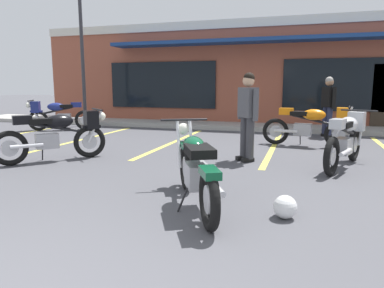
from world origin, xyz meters
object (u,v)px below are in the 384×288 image
object	(u,v)px
motorcycle_foreground_classic	(196,168)
motorcycle_red_sportbike	(312,125)
parking_lot_lamp_post	(79,23)
motorcycle_silver_naked	(347,137)
motorcycle_green_cafe_racer	(58,134)
motorcycle_blue_standard	(58,114)
person_near_building	(248,111)
helmet_on_pavement	(285,207)
person_in_shorts_foreground	(328,103)

from	to	relation	value
motorcycle_foreground_classic	motorcycle_red_sportbike	distance (m)	5.02
parking_lot_lamp_post	motorcycle_foreground_classic	bearing A→B (deg)	-47.80
motorcycle_red_sportbike	motorcycle_silver_naked	xyz separation A→B (m)	(0.56, -2.01, 0.00)
motorcycle_green_cafe_racer	parking_lot_lamp_post	xyz separation A→B (m)	(-2.96, 5.18, 2.99)
motorcycle_silver_naked	motorcycle_blue_standard	world-z (taller)	same
motorcycle_foreground_classic	person_near_building	distance (m)	2.82
motorcycle_red_sportbike	motorcycle_green_cafe_racer	world-z (taller)	same
motorcycle_blue_standard	helmet_on_pavement	bearing A→B (deg)	-37.79
motorcycle_foreground_classic	motorcycle_blue_standard	xyz separation A→B (m)	(-6.36, 5.65, 0.07)
motorcycle_silver_naked	person_in_shorts_foreground	distance (m)	3.90
motorcycle_silver_naked	helmet_on_pavement	distance (m)	3.07
person_in_shorts_foreground	parking_lot_lamp_post	distance (m)	8.47
motorcycle_red_sportbike	person_in_shorts_foreground	distance (m)	1.97
motorcycle_blue_standard	parking_lot_lamp_post	xyz separation A→B (m)	(0.12, 1.23, 2.99)
motorcycle_foreground_classic	motorcycle_red_sportbike	bearing A→B (deg)	73.98
parking_lot_lamp_post	person_in_shorts_foreground	bearing A→B (deg)	-1.35
motorcycle_foreground_classic	person_in_shorts_foreground	world-z (taller)	person_in_shorts_foreground
motorcycle_foreground_classic	parking_lot_lamp_post	size ratio (longest dim) A/B	0.35
parking_lot_lamp_post	motorcycle_red_sportbike	bearing A→B (deg)	-15.10
motorcycle_green_cafe_racer	helmet_on_pavement	bearing A→B (deg)	-22.54
motorcycle_silver_naked	parking_lot_lamp_post	distance (m)	9.61
motorcycle_green_cafe_racer	person_in_shorts_foreground	bearing A→B (deg)	44.33
motorcycle_green_cafe_racer	person_near_building	distance (m)	3.65
person_in_shorts_foreground	motorcycle_red_sportbike	bearing A→B (deg)	-103.60
motorcycle_foreground_classic	parking_lot_lamp_post	world-z (taller)	parking_lot_lamp_post
motorcycle_foreground_classic	motorcycle_blue_standard	distance (m)	8.50
motorcycle_red_sportbike	helmet_on_pavement	world-z (taller)	motorcycle_red_sportbike
person_in_shorts_foreground	helmet_on_pavement	xyz separation A→B (m)	(-0.78, -6.79, -0.82)
helmet_on_pavement	person_in_shorts_foreground	bearing A→B (deg)	83.41
person_in_shorts_foreground	person_near_building	bearing A→B (deg)	-112.84
motorcycle_foreground_classic	helmet_on_pavement	size ratio (longest dim) A/B	7.42
motorcycle_foreground_classic	person_in_shorts_foreground	xyz separation A→B (m)	(1.84, 6.69, 0.49)
parking_lot_lamp_post	motorcycle_silver_naked	bearing A→B (deg)	-26.46
helmet_on_pavement	person_near_building	bearing A→B (deg)	106.80
helmet_on_pavement	motorcycle_foreground_classic	bearing A→B (deg)	174.59
motorcycle_foreground_classic	motorcycle_red_sportbike	size ratio (longest dim) A/B	0.92
motorcycle_foreground_classic	parking_lot_lamp_post	distance (m)	9.77
motorcycle_foreground_classic	motorcycle_green_cafe_racer	world-z (taller)	same
person_in_shorts_foreground	person_near_building	size ratio (longest dim) A/B	1.00
parking_lot_lamp_post	person_near_building	bearing A→B (deg)	-32.60
motorcycle_foreground_classic	person_near_building	world-z (taller)	person_near_building
motorcycle_red_sportbike	helmet_on_pavement	bearing A→B (deg)	-93.86
person_near_building	parking_lot_lamp_post	bearing A→B (deg)	147.40
motorcycle_green_cafe_racer	person_near_building	xyz separation A→B (m)	(3.46, 1.07, 0.42)
motorcycle_blue_standard	person_near_building	bearing A→B (deg)	-23.73
person_near_building	parking_lot_lamp_post	world-z (taller)	parking_lot_lamp_post
motorcycle_foreground_classic	motorcycle_blue_standard	bearing A→B (deg)	138.39
parking_lot_lamp_post	helmet_on_pavement	bearing A→B (deg)	-43.75
person_near_building	helmet_on_pavement	bearing A→B (deg)	-73.20
motorcycle_blue_standard	person_in_shorts_foreground	xyz separation A→B (m)	(8.19, 1.04, 0.42)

